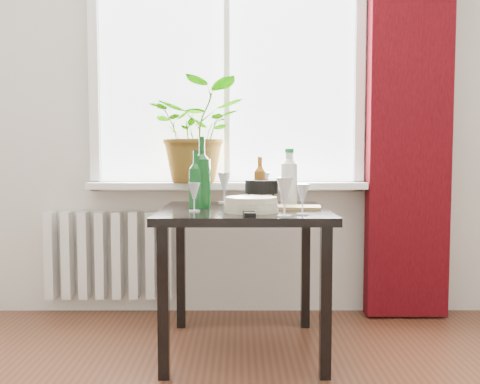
{
  "coord_description": "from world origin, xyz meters",
  "views": [
    {
      "loc": [
        0.07,
        -1.18,
        1.02
      ],
      "look_at": [
        0.08,
        1.55,
        0.83
      ],
      "focal_mm": 40.0,
      "sensor_mm": 36.0,
      "label": 1
    }
  ],
  "objects_px": {
    "fondue_pot": "(262,193)",
    "plate_stack": "(251,205)",
    "bottle_amber": "(260,180)",
    "wineglass_back_left": "(224,187)",
    "cleaning_bottle": "(289,176)",
    "wineglass_front_left": "(194,197)",
    "wine_bottle_right": "(202,172)",
    "wineglass_back_center": "(263,188)",
    "tv_remote": "(249,213)",
    "potted_plant": "(198,131)",
    "table": "(244,226)",
    "cutting_board": "(295,207)",
    "wineglass_far_right": "(303,199)",
    "wine_bottle_left": "(196,179)",
    "wineglass_front_right": "(284,196)",
    "radiator": "(109,255)"
  },
  "relations": [
    {
      "from": "cleaning_bottle",
      "to": "wineglass_far_right",
      "type": "height_order",
      "value": "cleaning_bottle"
    },
    {
      "from": "wineglass_back_left",
      "to": "tv_remote",
      "type": "bearing_deg",
      "value": -78.6
    },
    {
      "from": "wineglass_front_left",
      "to": "fondue_pot",
      "type": "distance_m",
      "value": 0.45
    },
    {
      "from": "wine_bottle_left",
      "to": "wineglass_front_left",
      "type": "relative_size",
      "value": 2.1
    },
    {
      "from": "bottle_amber",
      "to": "cleaning_bottle",
      "type": "distance_m",
      "value": 0.16
    },
    {
      "from": "potted_plant",
      "to": "bottle_amber",
      "type": "distance_m",
      "value": 0.58
    },
    {
      "from": "wineglass_far_right",
      "to": "fondue_pot",
      "type": "xyz_separation_m",
      "value": [
        -0.17,
        0.44,
        -0.0
      ]
    },
    {
      "from": "wine_bottle_left",
      "to": "bottle_amber",
      "type": "bearing_deg",
      "value": 30.04
    },
    {
      "from": "wine_bottle_right",
      "to": "wineglass_front_right",
      "type": "height_order",
      "value": "wine_bottle_right"
    },
    {
      "from": "table",
      "to": "wineglass_back_left",
      "type": "bearing_deg",
      "value": 107.87
    },
    {
      "from": "fondue_pot",
      "to": "plate_stack",
      "type": "bearing_deg",
      "value": -122.35
    },
    {
      "from": "wine_bottle_left",
      "to": "bottle_amber",
      "type": "relative_size",
      "value": 1.11
    },
    {
      "from": "wineglass_back_center",
      "to": "wineglass_front_left",
      "type": "bearing_deg",
      "value": -132.38
    },
    {
      "from": "wineglass_front_left",
      "to": "tv_remote",
      "type": "distance_m",
      "value": 0.31
    },
    {
      "from": "potted_plant",
      "to": "bottle_amber",
      "type": "bearing_deg",
      "value": -42.65
    },
    {
      "from": "fondue_pot",
      "to": "wineglass_back_left",
      "type": "bearing_deg",
      "value": 117.5
    },
    {
      "from": "wineglass_front_right",
      "to": "wine_bottle_right",
      "type": "bearing_deg",
      "value": 134.81
    },
    {
      "from": "cleaning_bottle",
      "to": "wineglass_back_center",
      "type": "bearing_deg",
      "value": 166.86
    },
    {
      "from": "wineglass_back_center",
      "to": "tv_remote",
      "type": "distance_m",
      "value": 0.56
    },
    {
      "from": "wine_bottle_right",
      "to": "plate_stack",
      "type": "height_order",
      "value": "wine_bottle_right"
    },
    {
      "from": "potted_plant",
      "to": "wine_bottle_right",
      "type": "distance_m",
      "value": 0.56
    },
    {
      "from": "wineglass_back_left",
      "to": "fondue_pot",
      "type": "xyz_separation_m",
      "value": [
        0.21,
        -0.18,
        -0.02
      ]
    },
    {
      "from": "potted_plant",
      "to": "wineglass_back_center",
      "type": "relative_size",
      "value": 3.43
    },
    {
      "from": "table",
      "to": "cutting_board",
      "type": "relative_size",
      "value": 3.31
    },
    {
      "from": "bottle_amber",
      "to": "cutting_board",
      "type": "bearing_deg",
      "value": -52.01
    },
    {
      "from": "wineglass_back_left",
      "to": "cutting_board",
      "type": "xyz_separation_m",
      "value": [
        0.38,
        -0.34,
        -0.08
      ]
    },
    {
      "from": "bottle_amber",
      "to": "wineglass_back_left",
      "type": "bearing_deg",
      "value": 149.45
    },
    {
      "from": "table",
      "to": "fondue_pot",
      "type": "bearing_deg",
      "value": 58.33
    },
    {
      "from": "plate_stack",
      "to": "fondue_pot",
      "type": "relative_size",
      "value": 1.29
    },
    {
      "from": "tv_remote",
      "to": "cutting_board",
      "type": "height_order",
      "value": "tv_remote"
    },
    {
      "from": "bottle_amber",
      "to": "wineglass_back_center",
      "type": "height_order",
      "value": "bottle_amber"
    },
    {
      "from": "potted_plant",
      "to": "plate_stack",
      "type": "height_order",
      "value": "potted_plant"
    },
    {
      "from": "plate_stack",
      "to": "fondue_pot",
      "type": "distance_m",
      "value": 0.32
    },
    {
      "from": "cutting_board",
      "to": "fondue_pot",
      "type": "bearing_deg",
      "value": 136.78
    },
    {
      "from": "fondue_pot",
      "to": "cutting_board",
      "type": "bearing_deg",
      "value": -64.19
    },
    {
      "from": "radiator",
      "to": "cutting_board",
      "type": "relative_size",
      "value": 3.12
    },
    {
      "from": "bottle_amber",
      "to": "cutting_board",
      "type": "distance_m",
      "value": 0.31
    },
    {
      "from": "wineglass_back_center",
      "to": "fondue_pot",
      "type": "xyz_separation_m",
      "value": [
        -0.01,
        -0.1,
        -0.02
      ]
    },
    {
      "from": "fondue_pot",
      "to": "tv_remote",
      "type": "distance_m",
      "value": 0.46
    },
    {
      "from": "bottle_amber",
      "to": "tv_remote",
      "type": "xyz_separation_m",
      "value": [
        -0.07,
        -0.52,
        -0.13
      ]
    },
    {
      "from": "potted_plant",
      "to": "tv_remote",
      "type": "height_order",
      "value": "potted_plant"
    },
    {
      "from": "wineglass_back_center",
      "to": "cutting_board",
      "type": "height_order",
      "value": "wineglass_back_center"
    },
    {
      "from": "table",
      "to": "bottle_amber",
      "type": "height_order",
      "value": "bottle_amber"
    },
    {
      "from": "plate_stack",
      "to": "cutting_board",
      "type": "distance_m",
      "value": 0.28
    },
    {
      "from": "radiator",
      "to": "bottle_amber",
      "type": "distance_m",
      "value": 1.14
    },
    {
      "from": "cleaning_bottle",
      "to": "tv_remote",
      "type": "height_order",
      "value": "cleaning_bottle"
    },
    {
      "from": "wine_bottle_left",
      "to": "bottle_amber",
      "type": "distance_m",
      "value": 0.39
    },
    {
      "from": "wine_bottle_right",
      "to": "wineglass_back_left",
      "type": "relative_size",
      "value": 2.11
    },
    {
      "from": "bottle_amber",
      "to": "cleaning_bottle",
      "type": "xyz_separation_m",
      "value": [
        0.16,
        -0.0,
        0.02
      ]
    },
    {
      "from": "wine_bottle_right",
      "to": "fondue_pot",
      "type": "xyz_separation_m",
      "value": [
        0.31,
        0.11,
        -0.12
      ]
    }
  ]
}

